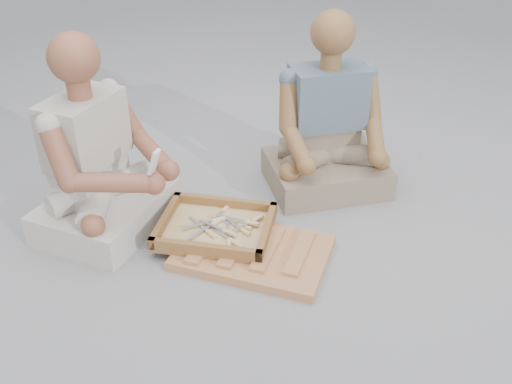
% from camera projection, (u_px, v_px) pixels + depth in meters
% --- Properties ---
extents(ground, '(60.00, 60.00, 0.00)m').
position_uv_depth(ground, '(264.00, 267.00, 2.57)').
color(ground, gray).
rests_on(ground, ground).
extents(carved_panel, '(0.74, 0.55, 0.05)m').
position_uv_depth(carved_panel, '(253.00, 253.00, 2.62)').
color(carved_panel, '#A66540').
rests_on(carved_panel, ground).
extents(tool_tray, '(0.53, 0.42, 0.07)m').
position_uv_depth(tool_tray, '(216.00, 228.00, 2.71)').
color(tool_tray, brown).
rests_on(tool_tray, carved_panel).
extents(chisel_0, '(0.07, 0.22, 0.02)m').
position_uv_depth(chisel_0, '(229.00, 242.00, 2.60)').
color(chisel_0, silver).
rests_on(chisel_0, tool_tray).
extents(chisel_1, '(0.18, 0.15, 0.02)m').
position_uv_depth(chisel_1, '(242.00, 230.00, 2.68)').
color(chisel_1, silver).
rests_on(chisel_1, tool_tray).
extents(chisel_2, '(0.18, 0.16, 0.02)m').
position_uv_depth(chisel_2, '(209.00, 232.00, 2.67)').
color(chisel_2, silver).
rests_on(chisel_2, tool_tray).
extents(chisel_3, '(0.19, 0.14, 0.02)m').
position_uv_depth(chisel_3, '(233.00, 241.00, 2.61)').
color(chisel_3, silver).
rests_on(chisel_3, tool_tray).
extents(chisel_4, '(0.13, 0.20, 0.02)m').
position_uv_depth(chisel_4, '(213.00, 224.00, 2.72)').
color(chisel_4, silver).
rests_on(chisel_4, tool_tray).
extents(chisel_5, '(0.19, 0.14, 0.02)m').
position_uv_depth(chisel_5, '(214.00, 221.00, 2.74)').
color(chisel_5, silver).
rests_on(chisel_5, tool_tray).
extents(chisel_6, '(0.18, 0.15, 0.02)m').
position_uv_depth(chisel_6, '(235.00, 243.00, 2.60)').
color(chisel_6, silver).
rests_on(chisel_6, tool_tray).
extents(chisel_7, '(0.15, 0.18, 0.02)m').
position_uv_depth(chisel_7, '(254.00, 220.00, 2.73)').
color(chisel_7, silver).
rests_on(chisel_7, tool_tray).
extents(chisel_8, '(0.22, 0.08, 0.02)m').
position_uv_depth(chisel_8, '(241.00, 226.00, 2.72)').
color(chisel_8, silver).
rests_on(chisel_8, tool_tray).
extents(chisel_9, '(0.08, 0.22, 0.02)m').
position_uv_depth(chisel_9, '(224.00, 210.00, 2.83)').
color(chisel_9, silver).
rests_on(chisel_9, tool_tray).
extents(chisel_10, '(0.21, 0.11, 0.02)m').
position_uv_depth(chisel_10, '(226.00, 231.00, 2.66)').
color(chisel_10, silver).
rests_on(chisel_10, tool_tray).
extents(chisel_11, '(0.22, 0.06, 0.02)m').
position_uv_depth(chisel_11, '(248.00, 222.00, 2.72)').
color(chisel_11, silver).
rests_on(chisel_11, tool_tray).
extents(wood_chip_0, '(0.02, 0.02, 0.00)m').
position_uv_depth(wood_chip_0, '(239.00, 260.00, 2.61)').
color(wood_chip_0, '#D0B67A').
rests_on(wood_chip_0, ground).
extents(wood_chip_1, '(0.02, 0.02, 0.00)m').
position_uv_depth(wood_chip_1, '(219.00, 265.00, 2.58)').
color(wood_chip_1, '#D0B67A').
rests_on(wood_chip_1, ground).
extents(wood_chip_2, '(0.02, 0.02, 0.00)m').
position_uv_depth(wood_chip_2, '(237.00, 215.00, 2.92)').
color(wood_chip_2, '#D0B67A').
rests_on(wood_chip_2, ground).
extents(wood_chip_3, '(0.02, 0.02, 0.00)m').
position_uv_depth(wood_chip_3, '(226.00, 246.00, 2.70)').
color(wood_chip_3, '#D0B67A').
rests_on(wood_chip_3, ground).
extents(wood_chip_4, '(0.02, 0.02, 0.00)m').
position_uv_depth(wood_chip_4, '(223.00, 271.00, 2.55)').
color(wood_chip_4, '#D0B67A').
rests_on(wood_chip_4, ground).
extents(wood_chip_5, '(0.02, 0.02, 0.00)m').
position_uv_depth(wood_chip_5, '(259.00, 209.00, 2.97)').
color(wood_chip_5, '#D0B67A').
rests_on(wood_chip_5, ground).
extents(wood_chip_6, '(0.02, 0.02, 0.00)m').
position_uv_depth(wood_chip_6, '(184.00, 213.00, 2.94)').
color(wood_chip_6, '#D0B67A').
rests_on(wood_chip_6, ground).
extents(wood_chip_7, '(0.02, 0.02, 0.00)m').
position_uv_depth(wood_chip_7, '(191.00, 218.00, 2.90)').
color(wood_chip_7, '#D0B67A').
rests_on(wood_chip_7, ground).
extents(wood_chip_8, '(0.02, 0.02, 0.00)m').
position_uv_depth(wood_chip_8, '(154.00, 225.00, 2.84)').
color(wood_chip_8, '#D0B67A').
rests_on(wood_chip_8, ground).
extents(craftsman, '(0.70, 0.71, 0.96)m').
position_uv_depth(craftsman, '(99.00, 167.00, 2.69)').
color(craftsman, beige).
rests_on(craftsman, ground).
extents(companion, '(0.76, 0.70, 0.96)m').
position_uv_depth(companion, '(328.00, 133.00, 3.02)').
color(companion, gray).
rests_on(companion, ground).
extents(mobile_phone, '(0.06, 0.06, 0.12)m').
position_uv_depth(mobile_phone, '(154.00, 162.00, 2.45)').
color(mobile_phone, silver).
rests_on(mobile_phone, craftsman).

